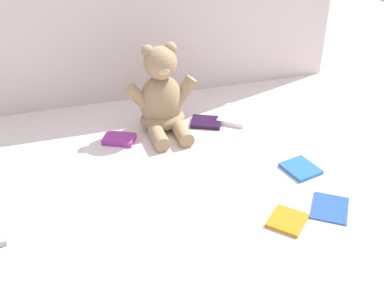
# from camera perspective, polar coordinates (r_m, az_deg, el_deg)

# --- Properties ---
(ground_plane) EXTENTS (3.20, 3.20, 0.00)m
(ground_plane) POSITION_cam_1_polar(r_m,az_deg,el_deg) (1.57, -0.76, -1.17)
(ground_plane) COLOR silver
(teddy_bear) EXTENTS (0.25, 0.22, 0.30)m
(teddy_bear) POSITION_cam_1_polar(r_m,az_deg,el_deg) (1.66, -3.47, 5.21)
(teddy_bear) COLOR #9E7F5B
(teddy_bear) RESTS_ON ground_plane
(book_case_0) EXTENTS (0.15, 0.15, 0.01)m
(book_case_0) POSITION_cam_1_polar(r_m,az_deg,el_deg) (1.40, 15.63, -7.05)
(book_case_0) COLOR blue
(book_case_0) RESTS_ON ground_plane
(book_case_1) EXTENTS (0.13, 0.12, 0.01)m
(book_case_1) POSITION_cam_1_polar(r_m,az_deg,el_deg) (1.73, 1.65, 2.53)
(book_case_1) COLOR #240F2F
(book_case_1) RESTS_ON ground_plane
(book_case_3) EXTENTS (0.12, 0.11, 0.02)m
(book_case_3) POSITION_cam_1_polar(r_m,az_deg,el_deg) (1.65, -8.41, 0.57)
(book_case_3) COLOR #9A2D90
(book_case_3) RESTS_ON ground_plane
(book_case_4) EXTENTS (0.11, 0.12, 0.01)m
(book_case_4) POSITION_cam_1_polar(r_m,az_deg,el_deg) (1.53, 12.42, -2.79)
(book_case_4) COLOR blue
(book_case_4) RESTS_ON ground_plane
(book_case_5) EXTENTS (0.16, 0.17, 0.02)m
(book_case_5) POSITION_cam_1_polar(r_m,az_deg,el_deg) (1.77, 4.96, 3.31)
(book_case_5) COLOR white
(book_case_5) RESTS_ON ground_plane
(book_case_6) EXTENTS (0.13, 0.13, 0.01)m
(book_case_6) POSITION_cam_1_polar(r_m,az_deg,el_deg) (1.33, 10.95, -8.66)
(book_case_6) COLOR orange
(book_case_6) RESTS_ON ground_plane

